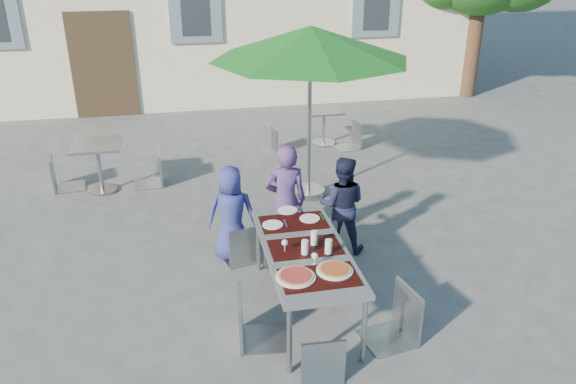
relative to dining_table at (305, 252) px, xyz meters
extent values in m
plane|color=#4E4E51|center=(-0.56, 0.26, -0.70)|extent=(90.00, 90.00, 0.00)
cube|color=#3D2C1D|center=(-2.56, 7.73, 0.40)|extent=(1.30, 0.06, 2.20)
cube|color=slate|center=(-0.56, 7.73, 1.50)|extent=(1.10, 0.06, 1.40)
cube|color=#262B33|center=(-0.56, 7.71, 1.50)|extent=(0.60, 0.04, 1.10)
cube|color=slate|center=(3.44, 7.73, 1.50)|extent=(1.10, 0.06, 1.40)
cube|color=#262B33|center=(3.44, 7.71, 1.50)|extent=(0.60, 0.04, 1.10)
cylinder|color=#4C3220|center=(5.94, 7.76, 0.70)|extent=(0.36, 0.36, 2.80)
cube|color=#434247|center=(0.00, 0.00, 0.03)|extent=(0.80, 1.85, 0.05)
cylinder|color=gray|center=(-0.34, -0.86, -0.35)|extent=(0.05, 0.05, 0.70)
cylinder|color=gray|center=(0.34, -0.86, -0.35)|extent=(0.05, 0.05, 0.70)
cylinder|color=gray|center=(-0.34, 0.86, -0.35)|extent=(0.05, 0.05, 0.70)
cylinder|color=gray|center=(0.34, 0.86, -0.35)|extent=(0.05, 0.05, 0.70)
cube|color=black|center=(0.00, -0.55, 0.06)|extent=(0.70, 0.42, 0.01)
cube|color=black|center=(0.00, 0.00, 0.06)|extent=(0.70, 0.42, 0.01)
cube|color=black|center=(0.00, 0.55, 0.06)|extent=(0.70, 0.42, 0.01)
cylinder|color=white|center=(-0.21, -0.52, 0.07)|extent=(0.36, 0.36, 0.01)
cylinder|color=tan|center=(-0.21, -0.52, 0.08)|extent=(0.32, 0.32, 0.01)
cylinder|color=maroon|center=(-0.21, -0.52, 0.09)|extent=(0.28, 0.28, 0.01)
cylinder|color=white|center=(0.16, -0.48, 0.07)|extent=(0.34, 0.34, 0.01)
cylinder|color=tan|center=(0.16, -0.48, 0.08)|extent=(0.30, 0.30, 0.01)
cylinder|color=maroon|center=(0.16, -0.48, 0.09)|extent=(0.26, 0.26, 0.01)
cylinder|color=silver|center=(-0.03, -0.13, 0.13)|extent=(0.07, 0.07, 0.15)
cylinder|color=silver|center=(0.10, 0.04, 0.13)|extent=(0.07, 0.07, 0.15)
cylinder|color=silver|center=(0.19, -0.16, 0.13)|extent=(0.07, 0.07, 0.15)
cylinder|color=silver|center=(-0.21, -0.04, 0.06)|extent=(0.06, 0.06, 0.00)
cylinder|color=silver|center=(-0.21, -0.04, 0.09)|extent=(0.01, 0.01, 0.08)
sphere|color=silver|center=(-0.21, -0.04, 0.15)|extent=(0.06, 0.06, 0.06)
cylinder|color=silver|center=(0.01, -0.34, 0.06)|extent=(0.06, 0.06, 0.00)
cylinder|color=silver|center=(0.01, -0.34, 0.09)|extent=(0.01, 0.01, 0.08)
sphere|color=silver|center=(0.01, -0.34, 0.15)|extent=(0.06, 0.06, 0.06)
cylinder|color=white|center=(-0.23, 0.52, 0.06)|extent=(0.22, 0.22, 0.01)
cube|color=#999AA0|center=(-0.09, 0.52, 0.06)|extent=(0.02, 0.18, 0.00)
cylinder|color=white|center=(0.19, 0.59, 0.06)|extent=(0.22, 0.22, 0.01)
cube|color=#999AA0|center=(0.33, 0.59, 0.06)|extent=(0.02, 0.18, 0.00)
cylinder|color=white|center=(0.00, 0.83, 0.06)|extent=(0.22, 0.22, 0.01)
cube|color=#999AA0|center=(0.14, 0.83, 0.06)|extent=(0.02, 0.18, 0.00)
imported|color=navy|center=(-0.60, 1.23, -0.11)|extent=(0.60, 0.43, 1.17)
imported|color=#52356D|center=(0.04, 1.19, 0.01)|extent=(0.53, 0.36, 1.40)
imported|color=#191B38|center=(0.73, 1.15, -0.09)|extent=(0.67, 0.53, 1.22)
cube|color=#8F969A|center=(-0.51, 1.17, -0.25)|extent=(0.51, 0.51, 0.03)
cube|color=#8F969A|center=(-0.47, 0.98, 0.00)|extent=(0.42, 0.13, 0.50)
cylinder|color=#8F969A|center=(-0.38, 1.39, -0.48)|extent=(0.02, 0.02, 0.44)
cylinder|color=#8F969A|center=(-0.73, 1.30, -0.48)|extent=(0.02, 0.02, 0.44)
cylinder|color=#8F969A|center=(-0.29, 1.04, -0.48)|extent=(0.02, 0.02, 0.44)
cylinder|color=#8F969A|center=(-0.64, 0.95, -0.48)|extent=(0.02, 0.02, 0.44)
cube|color=gray|center=(-0.12, 1.11, -0.26)|extent=(0.50, 0.50, 0.03)
cube|color=gray|center=(-0.07, 0.92, -0.02)|extent=(0.40, 0.14, 0.49)
cylinder|color=gray|center=(0.00, 1.32, -0.48)|extent=(0.02, 0.02, 0.43)
cylinder|color=gray|center=(-0.34, 1.23, -0.48)|extent=(0.02, 0.02, 0.43)
cylinder|color=gray|center=(0.09, 0.98, -0.48)|extent=(0.02, 0.02, 0.43)
cylinder|color=gray|center=(-0.24, 0.89, -0.48)|extent=(0.02, 0.02, 0.43)
cube|color=#90959B|center=(0.37, 1.13, -0.25)|extent=(0.53, 0.53, 0.03)
cube|color=#90959B|center=(0.44, 0.94, -0.01)|extent=(0.40, 0.17, 0.49)
cylinder|color=#90959B|center=(0.48, 1.35, -0.48)|extent=(0.02, 0.02, 0.43)
cylinder|color=#90959B|center=(0.14, 1.23, -0.48)|extent=(0.02, 0.02, 0.43)
cylinder|color=#90959B|center=(0.60, 1.02, -0.48)|extent=(0.02, 0.02, 0.43)
cylinder|color=#90959B|center=(0.26, 0.90, -0.48)|extent=(0.02, 0.02, 0.43)
cube|color=#90959B|center=(-0.49, -0.38, -0.22)|extent=(0.49, 0.49, 0.03)
cube|color=#90959B|center=(-0.70, -0.36, 0.04)|extent=(0.08, 0.44, 0.53)
cylinder|color=#90959B|center=(-0.33, -0.60, -0.46)|extent=(0.02, 0.02, 0.46)
cylinder|color=#90959B|center=(-0.28, -0.22, -0.46)|extent=(0.02, 0.02, 0.46)
cylinder|color=#90959B|center=(-0.70, -0.55, -0.46)|extent=(0.02, 0.02, 0.46)
cylinder|color=#90959B|center=(-0.66, -0.17, -0.46)|extent=(0.02, 0.02, 0.46)
cube|color=gray|center=(0.67, -0.62, -0.21)|extent=(0.53, 0.53, 0.03)
cube|color=gray|center=(0.88, -0.58, 0.05)|extent=(0.11, 0.45, 0.54)
cylinder|color=gray|center=(0.44, -0.47, -0.46)|extent=(0.02, 0.02, 0.47)
cylinder|color=gray|center=(0.51, -0.85, -0.46)|extent=(0.02, 0.02, 0.47)
cylinder|color=gray|center=(0.82, -0.40, -0.46)|extent=(0.02, 0.02, 0.47)
cylinder|color=gray|center=(0.89, -0.78, -0.46)|extent=(0.02, 0.02, 0.47)
cube|color=#8E9399|center=(-0.10, -1.26, -0.29)|extent=(0.40, 0.40, 0.03)
cube|color=#8E9399|center=(-0.09, -1.08, -0.06)|extent=(0.38, 0.05, 0.46)
cylinder|color=#8E9399|center=(-0.25, -1.09, -0.50)|extent=(0.02, 0.02, 0.40)
cylinder|color=#8E9399|center=(0.08, -1.10, -0.50)|extent=(0.02, 0.02, 0.40)
cylinder|color=#999AA0|center=(0.72, 2.80, -0.65)|extent=(0.50, 0.50, 0.10)
cylinder|color=gray|center=(0.72, 2.80, 0.46)|extent=(0.06, 0.06, 2.31)
cone|color=#16661C|center=(0.72, 2.80, 1.56)|extent=(2.78, 2.78, 0.45)
cylinder|color=#999AA0|center=(-2.34, 3.59, -0.68)|extent=(0.44, 0.44, 0.04)
cylinder|color=gray|center=(-2.34, 3.59, -0.34)|extent=(0.06, 0.06, 0.71)
cube|color=gray|center=(-2.34, 3.59, 0.05)|extent=(0.71, 0.71, 0.04)
cube|color=gray|center=(-2.84, 3.82, -0.22)|extent=(0.51, 0.51, 0.03)
cube|color=gray|center=(-3.05, 3.79, 0.04)|extent=(0.10, 0.44, 0.53)
cylinder|color=gray|center=(-2.63, 3.67, -0.46)|extent=(0.02, 0.02, 0.47)
cylinder|color=gray|center=(-2.69, 4.04, -0.46)|extent=(0.02, 0.02, 0.47)
cylinder|color=gray|center=(-3.00, 3.61, -0.46)|extent=(0.02, 0.02, 0.47)
cylinder|color=gray|center=(-3.06, 3.98, -0.46)|extent=(0.02, 0.02, 0.47)
cube|color=#90939B|center=(-1.66, 3.70, -0.23)|extent=(0.46, 0.46, 0.03)
cube|color=#90939B|center=(-1.45, 3.71, 0.03)|extent=(0.05, 0.44, 0.52)
cylinder|color=#90939B|center=(-1.85, 3.88, -0.47)|extent=(0.02, 0.02, 0.46)
cylinder|color=#90939B|center=(-1.83, 3.50, -0.47)|extent=(0.02, 0.02, 0.46)
cylinder|color=#90939B|center=(-1.48, 3.89, -0.47)|extent=(0.02, 0.02, 0.46)
cylinder|color=#90939B|center=(-1.46, 3.52, -0.47)|extent=(0.02, 0.02, 0.46)
cylinder|color=#999AA0|center=(1.54, 4.99, -0.68)|extent=(0.44, 0.44, 0.04)
cylinder|color=gray|center=(1.54, 4.99, -0.39)|extent=(0.06, 0.06, 0.62)
cube|color=gray|center=(1.54, 4.99, -0.05)|extent=(0.62, 0.62, 0.04)
cube|color=gray|center=(0.74, 4.79, -0.30)|extent=(0.40, 0.40, 0.03)
cube|color=gray|center=(0.57, 4.77, -0.08)|extent=(0.06, 0.37, 0.44)
cylinder|color=gray|center=(0.92, 4.64, -0.50)|extent=(0.02, 0.02, 0.39)
cylinder|color=gray|center=(0.89, 4.96, -0.50)|extent=(0.02, 0.02, 0.39)
cylinder|color=gray|center=(0.60, 4.62, -0.50)|extent=(0.02, 0.02, 0.39)
cylinder|color=gray|center=(0.57, 4.94, -0.50)|extent=(0.02, 0.02, 0.39)
cube|color=#93979E|center=(1.91, 4.68, -0.26)|extent=(0.45, 0.45, 0.03)
cube|color=#93979E|center=(2.10, 4.71, -0.02)|extent=(0.08, 0.41, 0.48)
cylinder|color=#93979E|center=(1.71, 4.83, -0.48)|extent=(0.02, 0.02, 0.43)
cylinder|color=#93979E|center=(1.76, 4.49, -0.48)|extent=(0.02, 0.02, 0.43)
cylinder|color=#93979E|center=(2.06, 4.88, -0.48)|extent=(0.02, 0.02, 0.43)
cylinder|color=#93979E|center=(2.10, 4.53, -0.48)|extent=(0.02, 0.02, 0.43)
camera|label=1|loc=(-1.14, -4.69, 2.83)|focal=35.00mm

